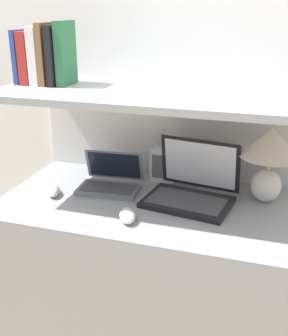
{
  "coord_description": "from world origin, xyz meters",
  "views": [
    {
      "loc": [
        0.45,
        -1.21,
        1.53
      ],
      "look_at": [
        -0.03,
        0.33,
        0.91
      ],
      "focal_mm": 45.0,
      "sensor_mm": 36.0,
      "label": 1
    }
  ],
  "objects": [
    {
      "name": "computer_mouse",
      "position": [
        -0.04,
        0.15,
        0.78
      ],
      "size": [
        0.1,
        0.13,
        0.04
      ],
      "color": "white",
      "rests_on": "desk"
    },
    {
      "name": "shelf",
      "position": [
        0.0,
        0.4,
        1.21
      ],
      "size": [
        1.28,
        0.59,
        0.03
      ],
      "color": "#999EA3",
      "rests_on": "back_riser"
    },
    {
      "name": "back_riser",
      "position": [
        0.0,
        0.68,
        0.6
      ],
      "size": [
        1.28,
        0.04,
        1.2
      ],
      "color": "white",
      "rests_on": "ground_plane"
    },
    {
      "name": "book_white",
      "position": [
        -0.51,
        0.4,
        1.34
      ],
      "size": [
        0.04,
        0.16,
        0.24
      ],
      "color": "silver",
      "rests_on": "shelf"
    },
    {
      "name": "laptop_small",
      "position": [
        -0.22,
        0.41,
        0.8
      ],
      "size": [
        0.28,
        0.23,
        0.16
      ],
      "color": "slate",
      "rests_on": "desk"
    },
    {
      "name": "book_blue",
      "position": [
        -0.6,
        0.4,
        1.33
      ],
      "size": [
        0.02,
        0.15,
        0.22
      ],
      "color": "#284293",
      "rests_on": "shelf"
    },
    {
      "name": "book_red",
      "position": [
        -0.56,
        0.4,
        1.33
      ],
      "size": [
        0.04,
        0.16,
        0.22
      ],
      "color": "#A82823",
      "rests_on": "shelf"
    },
    {
      "name": "wall_back",
      "position": [
        0.0,
        0.73,
        1.2
      ],
      "size": [
        6.0,
        0.05,
        2.4
      ],
      "color": "white",
      "rests_on": "ground_plane"
    },
    {
      "name": "book_green",
      "position": [
        -0.4,
        0.4,
        1.35
      ],
      "size": [
        0.04,
        0.13,
        0.26
      ],
      "color": "#2D7042",
      "rests_on": "shelf"
    },
    {
      "name": "book_black",
      "position": [
        -0.43,
        0.4,
        1.34
      ],
      "size": [
        0.03,
        0.16,
        0.24
      ],
      "color": "black",
      "rests_on": "shelf"
    },
    {
      "name": "desk",
      "position": [
        0.0,
        0.33,
        0.38
      ],
      "size": [
        1.28,
        0.66,
        0.76
      ],
      "color": "#999EA3",
      "rests_on": "ground_plane"
    },
    {
      "name": "second_mouse",
      "position": [
        -0.43,
        0.27,
        0.78
      ],
      "size": [
        0.1,
        0.12,
        0.04
      ],
      "color": "white",
      "rests_on": "desk"
    },
    {
      "name": "book_brown",
      "position": [
        -0.47,
        0.4,
        1.35
      ],
      "size": [
        0.03,
        0.17,
        0.25
      ],
      "color": "brown",
      "rests_on": "shelf"
    },
    {
      "name": "table_lamp",
      "position": [
        0.45,
        0.49,
        0.98
      ],
      "size": [
        0.25,
        0.25,
        0.32
      ],
      "color": "white",
      "rests_on": "desk"
    },
    {
      "name": "laptop_large",
      "position": [
        0.15,
        0.4,
        0.81
      ],
      "size": [
        0.39,
        0.33,
        0.25
      ],
      "color": "black",
      "rests_on": "desk"
    },
    {
      "name": "router_box",
      "position": [
        -0.02,
        0.58,
        0.84
      ],
      "size": [
        0.11,
        0.06,
        0.16
      ],
      "color": "white",
      "rests_on": "desk"
    }
  ]
}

